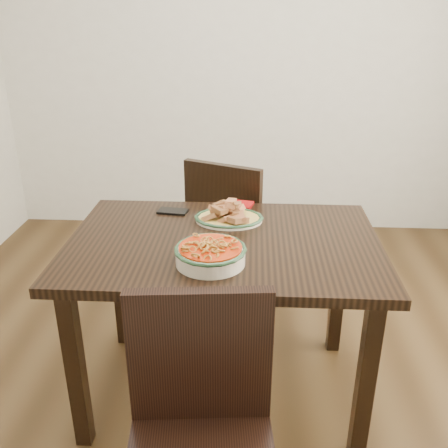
# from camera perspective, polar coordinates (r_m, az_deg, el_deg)

# --- Properties ---
(floor) EXTENTS (3.50, 3.50, 0.00)m
(floor) POSITION_cam_1_polar(r_m,az_deg,el_deg) (2.50, 0.84, -16.22)
(floor) COLOR #342210
(floor) RESTS_ON ground
(wall_back) EXTENTS (3.50, 0.10, 2.60)m
(wall_back) POSITION_cam_1_polar(r_m,az_deg,el_deg) (3.68, 2.26, 18.89)
(wall_back) COLOR beige
(wall_back) RESTS_ON ground
(dining_table) EXTENTS (1.24, 0.82, 0.75)m
(dining_table) POSITION_cam_1_polar(r_m,az_deg,el_deg) (2.02, -0.03, -4.26)
(dining_table) COLOR black
(dining_table) RESTS_ON ground
(chair_far) EXTENTS (0.55, 0.55, 0.89)m
(chair_far) POSITION_cam_1_polar(r_m,az_deg,el_deg) (2.69, 0.86, -0.57)
(chair_far) COLOR black
(chair_far) RESTS_ON ground
(chair_near) EXTENTS (0.46, 0.46, 0.89)m
(chair_near) POSITION_cam_1_polar(r_m,az_deg,el_deg) (1.53, -2.67, -22.33)
(chair_near) COLOR black
(chair_near) RESTS_ON ground
(fish_plate) EXTENTS (0.29, 0.23, 0.11)m
(fish_plate) POSITION_cam_1_polar(r_m,az_deg,el_deg) (2.14, 0.56, 1.45)
(fish_plate) COLOR white
(fish_plate) RESTS_ON dining_table
(noodle_bowl) EXTENTS (0.26, 0.26, 0.08)m
(noodle_bowl) POSITION_cam_1_polar(r_m,az_deg,el_deg) (1.79, -1.57, -3.24)
(noodle_bowl) COLOR beige
(noodle_bowl) RESTS_ON dining_table
(smartphone) EXTENTS (0.14, 0.09, 0.01)m
(smartphone) POSITION_cam_1_polar(r_m,az_deg,el_deg) (2.26, -5.87, 1.46)
(smartphone) COLOR black
(smartphone) RESTS_ON dining_table
(napkin) EXTENTS (0.12, 0.11, 0.01)m
(napkin) POSITION_cam_1_polar(r_m,az_deg,el_deg) (2.32, 1.94, 2.24)
(napkin) COLOR #950B0A
(napkin) RESTS_ON dining_table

